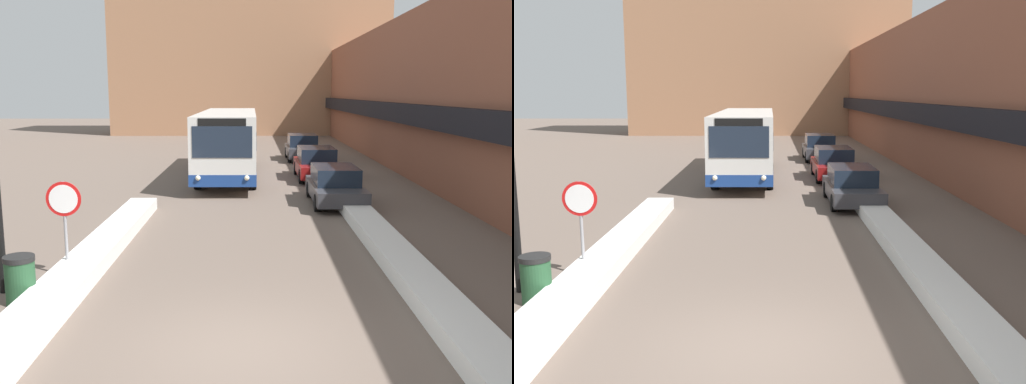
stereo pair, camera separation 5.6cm
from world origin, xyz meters
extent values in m
plane|color=#66564C|center=(0.00, 0.00, 0.00)|extent=(160.00, 160.00, 0.00)
cube|color=brown|center=(10.00, 24.00, 3.88)|extent=(5.00, 60.00, 7.76)
cube|color=black|center=(7.25, 24.00, 3.05)|extent=(0.50, 60.00, 0.90)
cube|color=#996B4C|center=(0.00, 48.73, 9.47)|extent=(26.00, 8.00, 18.94)
cube|color=silver|center=(-3.60, 4.51, 0.19)|extent=(0.90, 13.08, 0.39)
cube|color=silver|center=(3.60, 4.69, 0.19)|extent=(0.90, 13.67, 0.37)
cube|color=silver|center=(-0.94, 18.87, 1.79)|extent=(2.56, 12.18, 2.62)
cube|color=navy|center=(-0.94, 18.87, 0.71)|extent=(2.58, 12.20, 0.46)
cube|color=#192333|center=(-0.94, 18.87, 2.16)|extent=(2.59, 11.20, 0.72)
cube|color=#192333|center=(-0.94, 12.77, 2.18)|extent=(2.25, 0.03, 1.18)
cube|color=black|center=(-0.94, 12.77, 2.92)|extent=(1.79, 0.03, 0.28)
sphere|color=#F2EAC6|center=(-1.87, 12.76, 0.83)|extent=(0.20, 0.20, 0.20)
sphere|color=#F2EAC6|center=(-0.02, 12.76, 0.83)|extent=(0.20, 0.20, 0.20)
cylinder|color=black|center=(-2.11, 15.09, 0.56)|extent=(0.28, 1.13, 1.13)
cylinder|color=black|center=(0.22, 15.09, 0.56)|extent=(0.28, 1.13, 1.13)
cylinder|color=black|center=(-2.11, 22.64, 0.56)|extent=(0.28, 1.13, 1.13)
cylinder|color=black|center=(0.22, 22.64, 0.56)|extent=(0.28, 1.13, 1.13)
cube|color=#38383D|center=(3.20, 11.91, 0.50)|extent=(1.76, 4.34, 0.51)
cube|color=#192333|center=(3.20, 12.02, 1.06)|extent=(1.55, 2.39, 0.61)
cylinder|color=black|center=(4.00, 10.57, 0.30)|extent=(0.20, 0.60, 0.60)
cylinder|color=black|center=(2.40, 10.57, 0.30)|extent=(0.20, 0.60, 0.60)
cylinder|color=black|center=(4.00, 13.26, 0.30)|extent=(0.20, 0.60, 0.60)
cylinder|color=black|center=(2.40, 13.26, 0.30)|extent=(0.20, 0.60, 0.60)
cube|color=maroon|center=(3.20, 17.99, 0.53)|extent=(1.84, 4.54, 0.55)
cube|color=#192333|center=(3.20, 18.11, 1.14)|extent=(1.62, 2.50, 0.66)
cylinder|color=black|center=(4.04, 16.59, 0.32)|extent=(0.20, 0.65, 0.65)
cylinder|color=black|center=(2.36, 16.59, 0.32)|extent=(0.20, 0.65, 0.65)
cylinder|color=black|center=(4.04, 19.40, 0.32)|extent=(0.20, 0.65, 0.65)
cylinder|color=black|center=(2.36, 19.40, 0.32)|extent=(0.20, 0.65, 0.65)
cube|color=#38383D|center=(3.20, 25.55, 0.55)|extent=(1.86, 4.23, 0.58)
cube|color=#192333|center=(3.20, 25.66, 1.19)|extent=(1.64, 2.33, 0.69)
cylinder|color=black|center=(4.05, 24.24, 0.33)|extent=(0.20, 0.66, 0.66)
cylinder|color=black|center=(2.35, 24.24, 0.33)|extent=(0.20, 0.66, 0.66)
cylinder|color=black|center=(4.05, 26.86, 0.33)|extent=(0.20, 0.66, 0.66)
cylinder|color=black|center=(2.35, 26.86, 0.33)|extent=(0.20, 0.66, 0.66)
cylinder|color=gray|center=(-3.91, 3.65, 1.06)|extent=(0.07, 0.07, 2.13)
cylinder|color=red|center=(-3.91, 3.63, 1.75)|extent=(0.76, 0.03, 0.76)
cylinder|color=white|center=(-3.91, 3.61, 1.75)|extent=(0.62, 0.01, 0.62)
cylinder|color=#234C2D|center=(-4.28, 2.00, 0.42)|extent=(0.56, 0.56, 0.85)
cylinder|color=black|center=(-4.28, 2.00, 0.90)|extent=(0.59, 0.59, 0.10)
camera|label=1|loc=(0.16, -8.50, 4.03)|focal=40.00mm
camera|label=2|loc=(0.22, -8.50, 4.03)|focal=40.00mm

